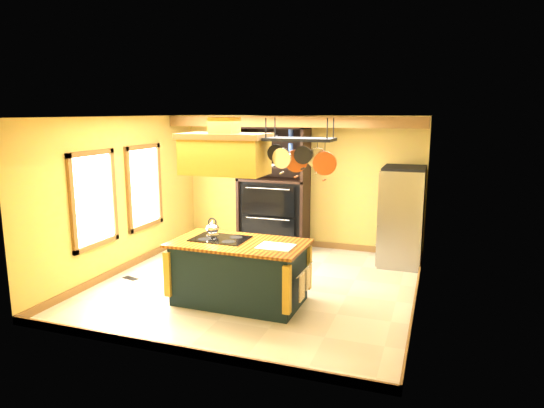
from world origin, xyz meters
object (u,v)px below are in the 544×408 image
Objects in this scene: kitchen_island at (239,272)px; refrigerator at (401,218)px; hutch at (274,202)px; range_hood at (225,152)px; pot_rack at (301,149)px.

refrigerator is at bearing 53.12° from kitchen_island.
hutch reaches higher than kitchen_island.
hutch is at bearing 172.75° from refrigerator.
range_hood is 1.24× the size of pot_rack.
refrigerator is 0.71× the size of hutch.
range_hood is 1.11m from pot_rack.
range_hood and pot_rack have the same top height.
refrigerator is at bearing 66.55° from pot_rack.
range_hood is 3.28m from hutch.
hutch is (-0.30, 3.00, -1.27)m from range_hood.
hutch reaches higher than refrigerator.
kitchen_island is at bearing -80.49° from hutch.
kitchen_island is 1.57× the size of range_hood.
kitchen_island is 3.41m from refrigerator.
kitchen_island is 1.95× the size of pot_rack.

